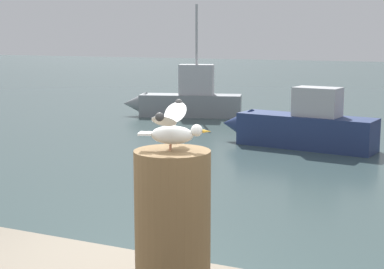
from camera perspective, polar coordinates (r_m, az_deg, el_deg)
name	(u,v)px	position (r m, az deg, el deg)	size (l,w,h in m)	color
mooring_post	(173,225)	(3.36, -1.83, -8.54)	(0.42, 0.42, 0.84)	brown
seagull	(173,127)	(3.24, -1.83, 0.69)	(0.39, 0.64, 0.25)	tan
boat_grey	(183,100)	(20.14, -0.81, 3.28)	(4.01, 2.01, 3.66)	gray
boat_navy	(296,126)	(14.88, 9.73, 0.78)	(4.00, 1.32, 1.47)	navy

